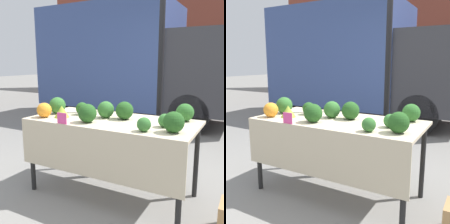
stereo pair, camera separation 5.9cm
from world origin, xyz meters
TOP-DOWN VIEW (x-y plane):
  - ground_plane at (0.00, 0.00)m, footprint 40.00×40.00m
  - building_facade at (0.00, 9.18)m, footprint 16.00×0.60m
  - tent_pole at (0.24, 0.81)m, footprint 0.07×0.07m
  - parked_truck at (-1.46, 3.58)m, footprint 4.56×1.89m
  - market_table at (0.00, -0.06)m, footprint 1.73×0.81m
  - orange_cauliflower at (-0.69, -0.25)m, footprint 0.16×0.16m
  - romanesco_head at (-0.53, -0.16)m, footprint 0.16×0.16m
  - broccoli_head_0 at (0.11, 0.08)m, footprint 0.19×0.19m
  - broccoli_head_1 at (0.69, -0.19)m, footprint 0.18×0.18m
  - broccoli_head_2 at (0.57, -0.05)m, footprint 0.12×0.12m
  - broccoli_head_3 at (0.68, 0.29)m, footprint 0.18×0.18m
  - broccoli_head_4 at (0.46, -0.28)m, footprint 0.12×0.12m
  - broccoli_head_5 at (-0.71, -0.02)m, footprint 0.19×0.19m
  - broccoli_head_6 at (-0.10, 0.05)m, footprint 0.18×0.18m
  - broccoli_head_7 at (-0.15, -0.22)m, footprint 0.18×0.18m
  - broccoli_head_8 at (-0.42, 0.07)m, footprint 0.14×0.14m
  - price_sign at (-0.33, -0.39)m, footprint 0.11×0.01m

SIDE VIEW (x-z plane):
  - ground_plane at x=0.00m, z-range 0.00..0.00m
  - market_table at x=0.00m, z-range 0.30..1.12m
  - price_sign at x=-0.33m, z-range 0.82..0.92m
  - broccoli_head_4 at x=0.46m, z-range 0.82..0.94m
  - broccoli_head_2 at x=0.57m, z-range 0.82..0.94m
  - romanesco_head at x=-0.53m, z-range 0.82..0.95m
  - broccoli_head_8 at x=-0.42m, z-range 0.82..0.96m
  - orange_cauliflower at x=-0.69m, z-range 0.82..0.97m
  - broccoli_head_6 at x=-0.10m, z-range 0.82..0.99m
  - broccoli_head_3 at x=0.68m, z-range 0.82..0.99m
  - broccoli_head_1 at x=0.69m, z-range 0.82..1.00m
  - broccoli_head_7 at x=-0.15m, z-range 0.82..1.00m
  - broccoli_head_0 at x=0.11m, z-range 0.82..1.00m
  - broccoli_head_5 at x=-0.71m, z-range 0.82..1.01m
  - tent_pole at x=0.24m, z-range 0.00..2.44m
  - parked_truck at x=-1.46m, z-range 0.08..2.75m
  - building_facade at x=0.00m, z-range 0.00..5.25m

